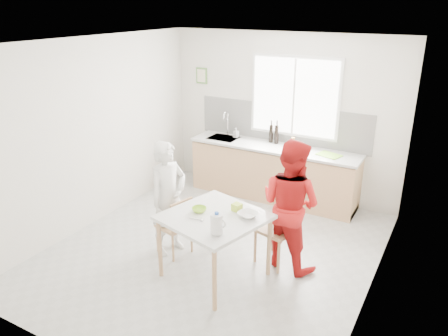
# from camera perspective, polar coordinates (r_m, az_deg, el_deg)

# --- Properties ---
(ground) EXTENTS (4.50, 4.50, 0.00)m
(ground) POSITION_cam_1_polar(r_m,az_deg,el_deg) (5.97, -1.29, -10.69)
(ground) COLOR #B7B7B2
(ground) RESTS_ON ground
(room_shell) EXTENTS (4.50, 4.50, 4.50)m
(room_shell) POSITION_cam_1_polar(r_m,az_deg,el_deg) (5.30, -1.43, 4.64)
(room_shell) COLOR silver
(room_shell) RESTS_ON ground
(window) EXTENTS (1.50, 0.06, 1.30)m
(window) POSITION_cam_1_polar(r_m,az_deg,el_deg) (7.16, 9.18, 9.16)
(window) COLOR white
(window) RESTS_ON room_shell
(backsplash) EXTENTS (3.00, 0.02, 0.65)m
(backsplash) POSITION_cam_1_polar(r_m,az_deg,el_deg) (7.35, 7.54, 5.74)
(backsplash) COLOR white
(backsplash) RESTS_ON room_shell
(picture_frame) EXTENTS (0.22, 0.03, 0.28)m
(picture_frame) POSITION_cam_1_polar(r_m,az_deg,el_deg) (7.89, -2.95, 11.95)
(picture_frame) COLOR #56873D
(picture_frame) RESTS_ON room_shell
(kitchen_counter) EXTENTS (2.84, 0.64, 1.37)m
(kitchen_counter) POSITION_cam_1_polar(r_m,az_deg,el_deg) (7.35, 6.36, -0.84)
(kitchen_counter) COLOR tan
(kitchen_counter) RESTS_ON ground
(dining_table) EXTENTS (1.28, 1.28, 0.81)m
(dining_table) POSITION_cam_1_polar(r_m,az_deg,el_deg) (5.12, -1.28, -7.08)
(dining_table) COLOR silver
(dining_table) RESTS_ON ground
(chair_left) EXTENTS (0.45, 0.45, 0.81)m
(chair_left) POSITION_cam_1_polar(r_m,az_deg,el_deg) (5.71, -6.19, -7.27)
(chair_left) COLOR tan
(chair_left) RESTS_ON ground
(chair_far) EXTENTS (0.53, 0.53, 0.94)m
(chair_far) POSITION_cam_1_polar(r_m,az_deg,el_deg) (5.57, 7.36, -7.20)
(chair_far) COLOR tan
(chair_far) RESTS_ON ground
(person_white) EXTENTS (0.49, 0.63, 1.52)m
(person_white) POSITION_cam_1_polar(r_m,az_deg,el_deg) (5.67, -7.25, -3.94)
(person_white) COLOR white
(person_white) RESTS_ON ground
(person_red) EXTENTS (0.93, 0.81, 1.65)m
(person_red) POSITION_cam_1_polar(r_m,az_deg,el_deg) (5.37, 8.65, -4.74)
(person_red) COLOR red
(person_red) RESTS_ON ground
(bowl_green) EXTENTS (0.21, 0.21, 0.05)m
(bowl_green) POSITION_cam_1_polar(r_m,az_deg,el_deg) (5.17, -3.25, -5.45)
(bowl_green) COLOR #9DD932
(bowl_green) RESTS_ON dining_table
(bowl_white) EXTENTS (0.28, 0.28, 0.06)m
(bowl_white) POSITION_cam_1_polar(r_m,az_deg,el_deg) (5.05, 3.15, -6.10)
(bowl_white) COLOR white
(bowl_white) RESTS_ON dining_table
(milk_jug) EXTENTS (0.19, 0.14, 0.24)m
(milk_jug) POSITION_cam_1_polar(r_m,az_deg,el_deg) (4.65, -0.91, -7.23)
(milk_jug) COLOR white
(milk_jug) RESTS_ON dining_table
(green_box) EXTENTS (0.12, 0.12, 0.09)m
(green_box) POSITION_cam_1_polar(r_m,az_deg,el_deg) (5.18, 1.69, -5.14)
(green_box) COLOR #B4D731
(green_box) RESTS_ON dining_table
(spoon) EXTENTS (0.16, 0.03, 0.01)m
(spoon) POSITION_cam_1_polar(r_m,az_deg,el_deg) (5.00, -3.74, -6.68)
(spoon) COLOR #A5A5AA
(spoon) RESTS_ON dining_table
(cutting_board) EXTENTS (0.41, 0.34, 0.01)m
(cutting_board) POSITION_cam_1_polar(r_m,az_deg,el_deg) (6.89, 13.56, 1.67)
(cutting_board) COLOR #7FC92E
(cutting_board) RESTS_ON kitchen_counter
(wine_bottle_a) EXTENTS (0.07, 0.07, 0.32)m
(wine_bottle_a) POSITION_cam_1_polar(r_m,az_deg,el_deg) (7.27, 6.89, 4.40)
(wine_bottle_a) COLOR black
(wine_bottle_a) RESTS_ON kitchen_counter
(wine_bottle_b) EXTENTS (0.07, 0.07, 0.30)m
(wine_bottle_b) POSITION_cam_1_polar(r_m,az_deg,el_deg) (7.34, 6.16, 4.51)
(wine_bottle_b) COLOR black
(wine_bottle_b) RESTS_ON kitchen_counter
(jar_amber) EXTENTS (0.06, 0.06, 0.16)m
(jar_amber) POSITION_cam_1_polar(r_m,az_deg,el_deg) (7.15, 8.98, 3.35)
(jar_amber) COLOR brown
(jar_amber) RESTS_ON kitchen_counter
(soap_bottle) EXTENTS (0.09, 0.09, 0.17)m
(soap_bottle) POSITION_cam_1_polar(r_m,az_deg,el_deg) (7.58, 1.59, 4.65)
(soap_bottle) COLOR #999999
(soap_bottle) RESTS_ON kitchen_counter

